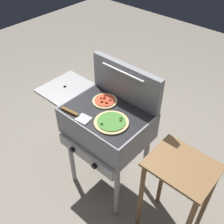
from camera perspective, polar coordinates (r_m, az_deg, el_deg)
name	(u,v)px	position (r m, az deg, el deg)	size (l,w,h in m)	color
ground_plane	(108,182)	(2.66, -0.83, -14.75)	(8.00, 8.00, 0.00)	gray
grill	(106,125)	(2.09, -1.39, -2.72)	(0.96, 0.53, 0.90)	gray
grill_lid_open	(126,82)	(2.03, 2.99, 6.39)	(0.63, 0.08, 0.30)	gray
pizza_veggie	(112,122)	(1.89, -0.11, -2.18)	(0.25, 0.25, 0.03)	#E0C17F
pizza_pepperoni	(105,101)	(2.07, -1.55, 2.41)	(0.19, 0.19, 0.04)	beige
spatula	(75,115)	(1.97, -7.86, -0.55)	(0.27, 0.10, 0.02)	#B7BABF
prep_table	(177,187)	(1.99, 13.74, -15.27)	(0.44, 0.36, 0.82)	olive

